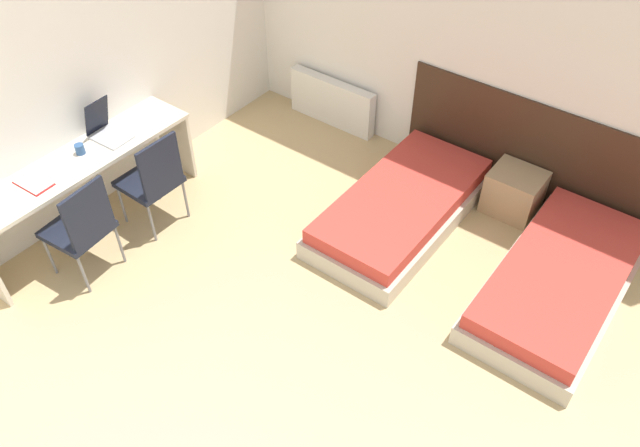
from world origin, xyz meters
TOP-DOWN VIEW (x-y plane):
  - wall_back at (0.00, 4.40)m, footprint 5.50×0.05m
  - wall_left at (-2.28, 2.19)m, footprint 0.05×5.38m
  - headboard_panel at (0.97, 4.37)m, footprint 2.55×0.03m
  - bed_near_window at (0.22, 3.37)m, footprint 0.94×1.94m
  - bed_near_door at (1.73, 3.37)m, footprint 0.94×1.94m
  - nightstand at (0.97, 4.12)m, footprint 0.47×0.42m
  - radiator at (-1.25, 4.28)m, footprint 1.06×0.12m
  - desk at (-2.00, 1.62)m, footprint 0.51×2.13m
  - chair_near_laptop at (-1.53, 2.01)m, footprint 0.47×0.47m
  - chair_near_notebook at (-1.53, 1.24)m, footprint 0.51×0.51m
  - laptop at (-2.06, 2.00)m, footprint 0.36×0.26m
  - open_notebook at (-2.01, 1.21)m, footprint 0.32×0.20m
  - mug at (-2.04, 1.70)m, footprint 0.08×0.08m

SIDE VIEW (x-z plane):
  - bed_near_window at x=0.22m, z-range -0.01..0.33m
  - bed_near_door at x=1.73m, z-range -0.01..0.33m
  - nightstand at x=0.97m, z-range 0.00..0.43m
  - radiator at x=-1.25m, z-range 0.00..0.53m
  - headboard_panel at x=0.97m, z-range 0.00..1.03m
  - chair_near_laptop at x=-1.53m, z-range 0.05..1.02m
  - chair_near_notebook at x=-1.53m, z-range 0.05..1.02m
  - desk at x=-2.00m, z-range 0.22..0.97m
  - open_notebook at x=-2.01m, z-range 0.75..0.77m
  - mug at x=-2.04m, z-range 0.76..0.85m
  - laptop at x=-2.06m, z-range 0.65..1.00m
  - wall_back at x=0.00m, z-range 0.00..2.70m
  - wall_left at x=-2.28m, z-range 0.00..2.70m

